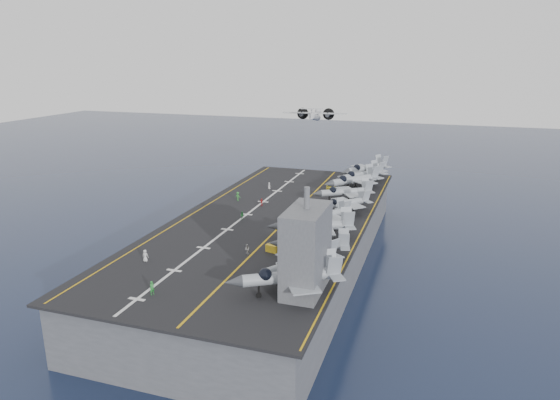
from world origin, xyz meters
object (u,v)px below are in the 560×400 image
(tow_cart_a, at_px, (273,248))
(transport_plane, at_px, (314,117))
(fighter_jet_0, at_px, (291,275))
(island_superstructure, at_px, (306,240))

(tow_cart_a, height_order, transport_plane, transport_plane)
(tow_cart_a, bearing_deg, fighter_jet_0, -62.00)
(fighter_jet_0, distance_m, tow_cart_a, 16.16)
(island_superstructure, bearing_deg, fighter_jet_0, -128.34)
(fighter_jet_0, height_order, tow_cart_a, fighter_jet_0)
(fighter_jet_0, xyz_separation_m, tow_cart_a, (-7.52, 14.13, -2.18))
(island_superstructure, xyz_separation_m, fighter_jet_0, (-1.56, -1.98, -4.68))
(transport_plane, bearing_deg, island_superstructure, -76.19)
(island_superstructure, xyz_separation_m, tow_cart_a, (-9.08, 12.16, -6.86))
(island_superstructure, xyz_separation_m, transport_plane, (-22.27, 90.58, 6.16))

